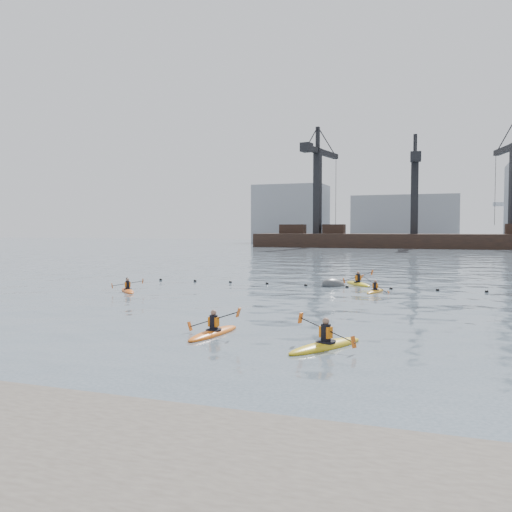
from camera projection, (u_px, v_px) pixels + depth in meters
The scene contains 10 objects.
ground at pixel (189, 357), 17.17m from camera, with size 400.00×400.00×0.00m, color #3E4F5B.
float_line at pixel (327, 286), 38.51m from camera, with size 33.24×0.73×0.24m.
barge_pier at pixel (413, 239), 120.51m from camera, with size 72.00×19.30×29.50m.
skyline at pixel (431, 212), 157.16m from camera, with size 141.00×28.00×22.00m.
kayaker_0 at pixel (214, 332), 20.85m from camera, with size 2.35×3.47×1.25m.
kayaker_1 at pixel (326, 344), 18.54m from camera, with size 2.33×3.60×1.22m.
kayaker_2 at pixel (128, 290), 35.36m from camera, with size 2.52×2.73×0.99m.
kayaker_3 at pixel (375, 291), 35.06m from camera, with size 1.98×2.87×1.23m.
kayaker_5 at pixel (358, 283), 39.71m from camera, with size 2.64×3.30×1.21m.
mooring_buoy at pixel (334, 286), 38.90m from camera, with size 2.10×1.24×1.05m, color #424548.
Camera 1 is at (7.77, -15.26, 4.05)m, focal length 38.00 mm.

